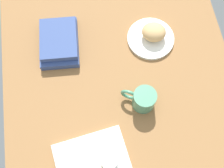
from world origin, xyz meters
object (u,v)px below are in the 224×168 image
(round_plate, at_px, (151,39))
(sauce_cup, at_px, (109,161))
(book_stack, at_px, (59,42))
(coffee_mug, at_px, (143,99))
(scone_pastry, at_px, (154,32))

(round_plate, relative_size, sauce_cup, 3.23)
(sauce_cup, bearing_deg, round_plate, 152.16)
(book_stack, xyz_separation_m, coffee_mug, (0.29, 0.28, 0.02))
(book_stack, height_order, coffee_mug, coffee_mug)
(scone_pastry, bearing_deg, sauce_cup, -28.46)
(coffee_mug, bearing_deg, scone_pastry, 160.19)
(round_plate, xyz_separation_m, book_stack, (-0.03, -0.37, 0.02))
(round_plate, height_order, coffee_mug, coffee_mug)
(scone_pastry, distance_m, book_stack, 0.38)
(sauce_cup, height_order, coffee_mug, coffee_mug)
(coffee_mug, bearing_deg, sauce_cup, -38.34)
(round_plate, relative_size, coffee_mug, 1.54)
(scone_pastry, xyz_separation_m, coffee_mug, (0.27, -0.10, 0.00))
(book_stack, distance_m, coffee_mug, 0.41)
(round_plate, xyz_separation_m, coffee_mug, (0.26, -0.09, 0.04))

